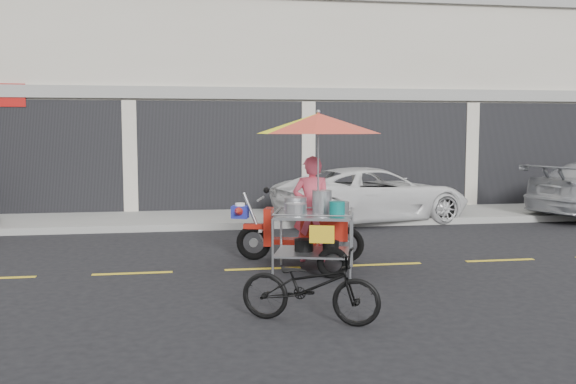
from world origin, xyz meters
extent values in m
plane|color=black|center=(0.00, 0.00, 0.00)|extent=(90.00, 90.00, 0.00)
cube|color=gray|center=(0.00, 5.50, 0.07)|extent=(45.00, 3.00, 0.15)
cube|color=beige|center=(0.00, 10.50, 4.00)|extent=(36.00, 8.00, 8.00)
cube|color=black|center=(0.00, 6.47, 1.45)|extent=(35.28, 0.06, 2.90)
cube|color=gray|center=(0.00, 6.45, 3.10)|extent=(36.00, 0.12, 0.30)
cube|color=gold|center=(0.00, 0.00, 0.00)|extent=(42.00, 0.10, 0.01)
imported|color=white|center=(1.20, 4.70, 0.65)|extent=(5.04, 3.17, 1.30)
imported|color=black|center=(-1.82, -2.87, 0.42)|extent=(1.70, 1.19, 0.85)
torus|color=black|center=(-2.06, 0.74, 0.29)|extent=(0.60, 0.28, 0.59)
torus|color=black|center=(-0.58, 0.30, 0.29)|extent=(0.60, 0.28, 0.59)
cylinder|color=#9EA0A5|center=(-2.06, 0.74, 0.29)|extent=(0.16, 0.10, 0.14)
cylinder|color=#9EA0A5|center=(-0.58, 0.30, 0.29)|extent=(0.16, 0.10, 0.14)
cube|color=#A71D11|center=(-2.06, 0.74, 0.57)|extent=(0.35, 0.21, 0.08)
cylinder|color=#9EA0A5|center=(-2.06, 0.74, 0.72)|extent=(0.38, 0.16, 0.83)
cube|color=#A71D11|center=(-1.82, 0.67, 0.57)|extent=(0.22, 0.37, 0.62)
cube|color=#A71D11|center=(-1.37, 0.53, 0.33)|extent=(0.88, 0.51, 0.08)
cube|color=#A71D11|center=(-0.92, 0.40, 0.57)|extent=(0.82, 0.48, 0.41)
cube|color=black|center=(-1.02, 0.43, 0.81)|extent=(0.72, 0.43, 0.10)
cylinder|color=#9EA0A5|center=(-1.94, 0.70, 1.03)|extent=(0.20, 0.56, 0.04)
sphere|color=black|center=(-1.83, 0.88, 1.16)|extent=(0.10, 0.10, 0.10)
cylinder|color=white|center=(-1.94, 0.70, 0.50)|extent=(0.15, 0.15, 0.05)
cube|color=navy|center=(-2.28, 0.80, 0.81)|extent=(0.32, 0.29, 0.21)
cylinder|color=white|center=(-2.28, 0.80, 0.93)|extent=(0.21, 0.21, 0.05)
cone|color=#A71D11|center=(-2.33, 0.64, 0.83)|extent=(0.24, 0.27, 0.19)
torus|color=black|center=(-1.06, -0.80, 0.23)|extent=(0.49, 0.23, 0.48)
cylinder|color=#9EA0A5|center=(-1.93, -0.65, 0.44)|extent=(0.05, 0.05, 0.88)
cylinder|color=#9EA0A5|center=(-1.67, 0.25, 0.44)|extent=(0.05, 0.05, 0.88)
cylinder|color=#9EA0A5|center=(-0.84, -0.97, 0.44)|extent=(0.05, 0.05, 0.88)
cylinder|color=#9EA0A5|center=(-0.58, -0.08, 0.44)|extent=(0.05, 0.05, 0.88)
cube|color=#9EA0A5|center=(-1.26, -0.36, 0.31)|extent=(1.36, 1.22, 0.03)
cube|color=#9EA0A5|center=(-1.26, -0.36, 0.88)|extent=(1.36, 1.22, 0.04)
cylinder|color=#9EA0A5|center=(-1.39, -0.81, 0.94)|extent=(1.10, 0.35, 0.02)
cylinder|color=#9EA0A5|center=(-1.12, 0.08, 0.94)|extent=(1.10, 0.35, 0.02)
cylinder|color=#9EA0A5|center=(-1.80, -0.20, 0.94)|extent=(0.29, 0.90, 0.02)
cylinder|color=#9EA0A5|center=(-0.71, -0.52, 0.94)|extent=(0.29, 0.90, 0.02)
cylinder|color=#9EA0A5|center=(-1.12, 0.08, 0.31)|extent=(0.26, 0.76, 0.04)
cylinder|color=#9EA0A5|center=(-1.12, 0.08, 0.83)|extent=(0.26, 0.76, 0.04)
cube|color=gold|center=(-1.25, -0.88, 0.67)|extent=(0.35, 0.12, 0.26)
cylinder|color=#B7B7BC|center=(-1.50, -0.08, 1.01)|extent=(0.44, 0.44, 0.21)
cylinder|color=#B7B7BC|center=(-1.09, -0.17, 1.06)|extent=(0.37, 0.37, 0.32)
cylinder|color=#B7B7BC|center=(-0.87, -0.42, 0.99)|extent=(0.34, 0.34, 0.17)
cylinder|color=#B7B7BC|center=(-1.56, -0.47, 0.98)|extent=(0.40, 0.40, 0.16)
cylinder|color=#0A6661|center=(-0.98, -0.71, 1.01)|extent=(0.28, 0.28, 0.23)
cylinder|color=black|center=(-1.41, -0.32, 0.42)|extent=(0.36, 0.36, 0.19)
cylinder|color=black|center=(-1.01, -0.44, 0.41)|extent=(0.31, 0.31, 0.17)
cylinder|color=#9EA0A5|center=(-1.18, -0.28, 1.66)|extent=(0.03, 0.03, 1.55)
sphere|color=#9EA0A5|center=(-1.18, -0.28, 2.45)|extent=(0.06, 0.06, 0.06)
imported|color=#D3475A|center=(-1.12, 0.46, 0.88)|extent=(0.73, 0.58, 1.75)
camera|label=1|loc=(-3.22, -9.84, 2.18)|focal=40.00mm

